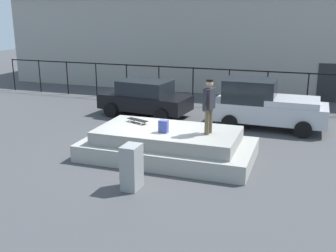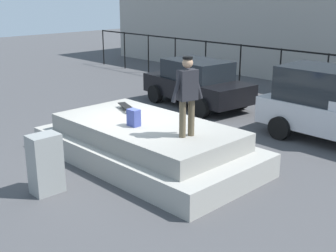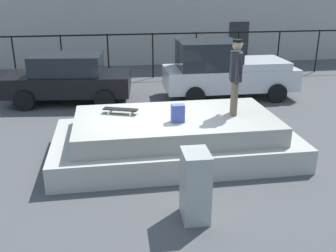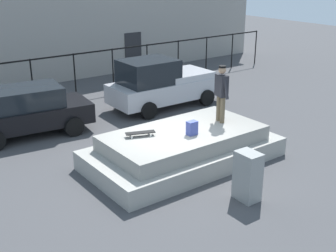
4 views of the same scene
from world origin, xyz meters
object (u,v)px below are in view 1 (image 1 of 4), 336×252
(skateboarder, at_px, (209,103))
(car_silver_pickup_mid, at_px, (265,105))
(skateboard, at_px, (138,120))
(car_black_sedan_near, at_px, (145,98))
(backpack, at_px, (163,126))
(utility_box, at_px, (132,167))

(skateboarder, relative_size, car_silver_pickup_mid, 0.37)
(skateboard, bearing_deg, car_black_sedan_near, 109.19)
(backpack, bearing_deg, car_black_sedan_near, -61.88)
(car_silver_pickup_mid, bearing_deg, utility_box, -110.51)
(car_black_sedan_near, xyz_separation_m, car_silver_pickup_mid, (5.32, -0.22, 0.13))
(car_silver_pickup_mid, distance_m, utility_box, 7.66)
(car_silver_pickup_mid, xyz_separation_m, utility_box, (-2.68, -7.17, -0.35))
(skateboard, height_order, car_silver_pickup_mid, car_silver_pickup_mid)
(car_black_sedan_near, distance_m, utility_box, 7.85)
(car_black_sedan_near, xyz_separation_m, utility_box, (2.63, -7.39, -0.22))
(utility_box, bearing_deg, car_silver_pickup_mid, 70.78)
(car_silver_pickup_mid, bearing_deg, skateboard, -131.94)
(backpack, xyz_separation_m, car_black_sedan_near, (-2.74, 5.17, -0.32))
(backpack, relative_size, car_black_sedan_near, 0.09)
(backpack, bearing_deg, skateboard, -31.71)
(skateboarder, xyz_separation_m, car_silver_pickup_mid, (1.22, 4.63, -0.96))
(skateboard, distance_m, car_silver_pickup_mid, 5.65)
(skateboarder, relative_size, skateboard, 2.05)
(skateboard, relative_size, utility_box, 0.67)
(skateboarder, bearing_deg, utility_box, -119.92)
(skateboarder, height_order, backpack, skateboarder)
(skateboard, distance_m, backpack, 1.42)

